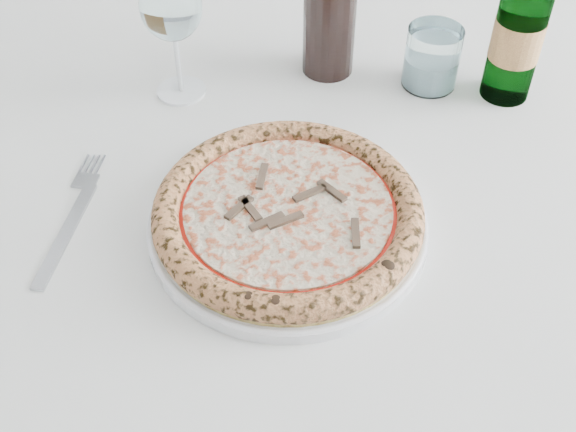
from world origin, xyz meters
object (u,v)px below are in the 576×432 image
(plate, at_px, (288,223))
(wine_glass, at_px, (171,9))
(dining_table, at_px, (292,215))
(chair_far, at_px, (291,15))
(pizza, at_px, (288,212))
(tumbler, at_px, (432,61))
(beer_bottle, at_px, (520,28))

(plate, height_order, wine_glass, wine_glass)
(dining_table, relative_size, chair_far, 1.70)
(chair_far, distance_m, plate, 0.87)
(pizza, relative_size, tumbler, 3.56)
(chair_far, bearing_deg, dining_table, -86.89)
(chair_far, xyz_separation_m, pizza, (0.04, -0.84, 0.25))
(pizza, height_order, tumbler, tumbler)
(dining_table, xyz_separation_m, wine_glass, (-0.16, 0.14, 0.20))
(pizza, bearing_deg, plate, 18.31)
(tumbler, relative_size, beer_bottle, 0.33)
(dining_table, xyz_separation_m, beer_bottle, (0.27, 0.16, 0.18))
(dining_table, xyz_separation_m, pizza, (-0.00, -0.10, 0.11))
(chair_far, relative_size, pizza, 3.19)
(tumbler, bearing_deg, dining_table, -133.75)
(dining_table, distance_m, wine_glass, 0.29)
(wine_glass, bearing_deg, dining_table, -42.58)
(chair_far, xyz_separation_m, wine_glass, (-0.12, -0.59, 0.35))
(chair_far, distance_m, wine_glass, 0.69)
(pizza, distance_m, tumbler, 0.33)
(wine_glass, distance_m, tumbler, 0.35)
(beer_bottle, bearing_deg, chair_far, 118.80)
(plate, bearing_deg, chair_far, 92.74)
(pizza, bearing_deg, dining_table, 90.00)
(dining_table, distance_m, chair_far, 0.75)
(plate, bearing_deg, tumbler, 58.26)
(chair_far, bearing_deg, wine_glass, -101.16)
(dining_table, bearing_deg, chair_far, 93.11)
(plate, height_order, beer_bottle, beer_bottle)
(beer_bottle, bearing_deg, pizza, -135.91)
(chair_far, relative_size, beer_bottle, 3.79)
(wine_glass, xyz_separation_m, tumbler, (0.33, 0.04, -0.09))
(pizza, xyz_separation_m, wine_glass, (-0.16, 0.24, 0.10))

